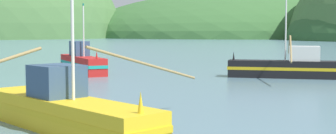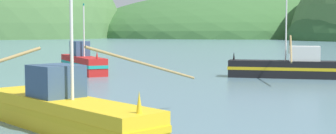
% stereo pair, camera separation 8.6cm
% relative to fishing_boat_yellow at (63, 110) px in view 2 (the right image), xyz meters
% --- Properties ---
extents(hill_far_left, '(190.36, 152.29, 50.72)m').
position_rel_fishing_boat_yellow_xyz_m(hill_far_left, '(99.72, 239.47, -0.81)').
color(hill_far_left, '#386633').
rests_on(hill_far_left, ground).
extents(fishing_boat_yellow, '(12.28, 9.60, 5.68)m').
position_rel_fishing_boat_yellow_xyz_m(fishing_boat_yellow, '(0.00, 0.00, 0.00)').
color(fishing_boat_yellow, gold).
rests_on(fishing_boat_yellow, ground).
extents(fishing_boat_black, '(9.79, 12.58, 8.03)m').
position_rel_fishing_boat_yellow_xyz_m(fishing_boat_black, '(17.90, 17.42, 0.09)').
color(fishing_boat_black, black).
rests_on(fishing_boat_black, ground).
extents(fishing_boat_red, '(4.04, 9.84, 6.28)m').
position_rel_fishing_boat_yellow_xyz_m(fishing_boat_red, '(1.32, 25.98, 0.14)').
color(fishing_boat_red, red).
rests_on(fishing_boat_red, ground).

